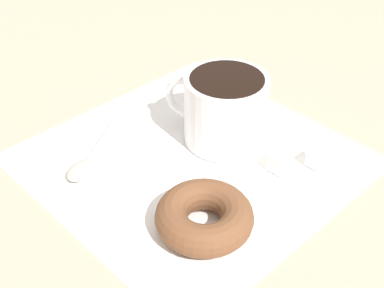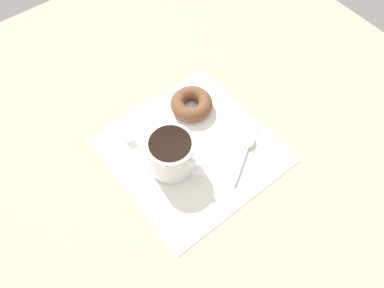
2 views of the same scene
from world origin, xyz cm
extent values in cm
cube|color=tan|center=(0.00, 0.00, -1.00)|extent=(120.00, 120.00, 2.00)
cube|color=white|center=(0.66, 1.70, 0.15)|extent=(32.25, 32.25, 0.30)
cylinder|color=white|center=(6.00, 1.91, 4.24)|extent=(9.33, 9.33, 7.88)
cylinder|color=black|center=(6.00, 1.91, 7.98)|extent=(8.13, 8.13, 0.60)
torus|color=white|center=(4.37, 6.75, 4.24)|extent=(2.55, 5.32, 5.31)
torus|color=brown|center=(-5.73, -6.82, 1.85)|extent=(9.27, 9.27, 3.10)
ellipsoid|color=#B7B2A8|center=(-9.87, 7.93, 0.75)|extent=(4.32, 3.93, 0.90)
cylinder|color=#B7B2A8|center=(-4.92, 10.99, 0.58)|extent=(8.55, 5.58, 0.56)
cube|color=white|center=(6.17, -6.07, 1.25)|extent=(1.89, 1.89, 1.89)
cube|color=white|center=(9.77, -8.31, 1.21)|extent=(1.81, 1.81, 1.81)
camera|label=1|loc=(-30.73, -31.96, 37.13)|focal=50.00mm
camera|label=2|loc=(24.71, 33.10, 67.52)|focal=35.00mm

